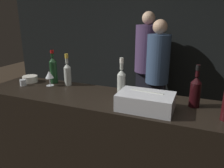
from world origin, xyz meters
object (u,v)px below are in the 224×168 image
object	(u,v)px
wine_glass	(49,75)
rose_wine_bottle	(67,73)
bowl_white	(30,79)
candle_votive	(23,83)
ice_bin_with_bottles	(145,101)
white_wine_bottle	(121,82)
person_in_hoodie	(157,71)
red_wine_bottle_burgundy	(53,69)
red_wine_bottle_black_foil	(195,90)
person_blond_tee	(147,62)

from	to	relation	value
wine_glass	rose_wine_bottle	world-z (taller)	rose_wine_bottle
bowl_white	candle_votive	xyz separation A→B (m)	(0.02, -0.13, -0.00)
ice_bin_with_bottles	white_wine_bottle	bearing A→B (deg)	148.63
candle_votive	person_in_hoodie	size ratio (longest dim) A/B	0.04
wine_glass	red_wine_bottle_burgundy	size ratio (longest dim) A/B	0.44
candle_votive	bowl_white	bearing A→B (deg)	100.64
wine_glass	candle_votive	distance (m)	0.29
wine_glass	red_wine_bottle_black_foil	size ratio (longest dim) A/B	0.46
ice_bin_with_bottles	candle_votive	world-z (taller)	ice_bin_with_bottles
person_blond_tee	ice_bin_with_bottles	bearing A→B (deg)	-11.36
candle_votive	white_wine_bottle	size ratio (longest dim) A/B	0.18
red_wine_bottle_black_foil	person_blond_tee	bearing A→B (deg)	114.03
red_wine_bottle_black_foil	rose_wine_bottle	world-z (taller)	red_wine_bottle_black_foil
person_blond_tee	person_in_hoodie	bearing A→B (deg)	10.80
person_blond_tee	red_wine_bottle_black_foil	bearing A→B (deg)	-0.73
ice_bin_with_bottles	bowl_white	size ratio (longest dim) A/B	2.67
wine_glass	red_wine_bottle_burgundy	bearing A→B (deg)	102.01
red_wine_bottle_black_foil	person_blond_tee	xyz separation A→B (m)	(-0.83, 1.87, -0.19)
bowl_white	red_wine_bottle_burgundy	distance (m)	0.29
person_in_hoodie	person_blond_tee	xyz separation A→B (m)	(-0.26, 0.36, 0.06)
ice_bin_with_bottles	rose_wine_bottle	distance (m)	0.94
wine_glass	person_blond_tee	bearing A→B (deg)	73.37
bowl_white	white_wine_bottle	world-z (taller)	white_wine_bottle
red_wine_bottle_burgundy	white_wine_bottle	world-z (taller)	white_wine_bottle
red_wine_bottle_black_foil	rose_wine_bottle	bearing A→B (deg)	175.29
bowl_white	person_in_hoodie	bearing A→B (deg)	53.45
candle_votive	red_wine_bottle_black_foil	xyz separation A→B (m)	(1.64, 0.09, 0.10)
red_wine_bottle_black_foil	person_blond_tee	distance (m)	2.05
rose_wine_bottle	person_in_hoodie	world-z (taller)	person_in_hoodie
red_wine_bottle_black_foil	wine_glass	bearing A→B (deg)	179.46
white_wine_bottle	bowl_white	bearing A→B (deg)	175.55
white_wine_bottle	rose_wine_bottle	bearing A→B (deg)	167.03
red_wine_bottle_black_foil	white_wine_bottle	size ratio (longest dim) A/B	0.94
candle_votive	person_in_hoodie	distance (m)	1.93
ice_bin_with_bottles	red_wine_bottle_burgundy	world-z (taller)	red_wine_bottle_burgundy
candle_votive	red_wine_bottle_burgundy	world-z (taller)	red_wine_bottle_burgundy
ice_bin_with_bottles	rose_wine_bottle	xyz separation A→B (m)	(-0.89, 0.30, 0.06)
candle_votive	rose_wine_bottle	bearing A→B (deg)	24.66
ice_bin_with_bottles	bowl_white	world-z (taller)	ice_bin_with_bottles
candle_votive	ice_bin_with_bottles	bearing A→B (deg)	-4.77
ice_bin_with_bottles	person_in_hoodie	size ratio (longest dim) A/B	0.24
rose_wine_bottle	red_wine_bottle_burgundy	bearing A→B (deg)	176.60
red_wine_bottle_black_foil	red_wine_bottle_burgundy	xyz separation A→B (m)	(-1.41, 0.11, 0.02)
ice_bin_with_bottles	candle_votive	distance (m)	1.31
candle_votive	person_blond_tee	xyz separation A→B (m)	(0.81, 1.96, -0.09)
red_wine_bottle_burgundy	rose_wine_bottle	bearing A→B (deg)	-3.40
bowl_white	rose_wine_bottle	distance (m)	0.45
red_wine_bottle_burgundy	person_in_hoodie	size ratio (longest dim) A/B	0.20
ice_bin_with_bottles	wine_glass	bearing A→B (deg)	168.57
rose_wine_bottle	person_blond_tee	bearing A→B (deg)	77.40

